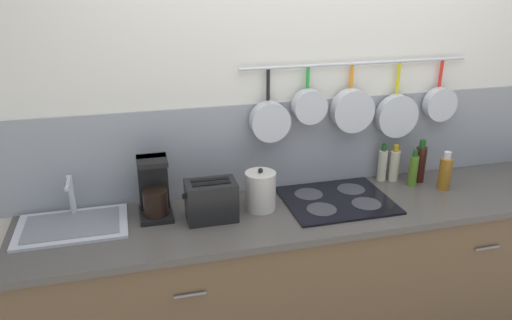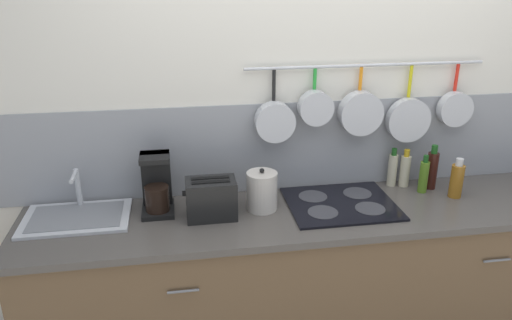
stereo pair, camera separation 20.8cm
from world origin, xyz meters
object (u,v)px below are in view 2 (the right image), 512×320
object	(u,v)px
coffee_maker	(157,187)
bottle_hot_sauce	(457,180)
bottle_sesame_oil	(405,170)
bottle_cooking_wine	(432,169)
kettle	(262,191)
bottle_dish_soap	(392,169)
bottle_vinegar	(424,176)
toaster	(211,199)

from	to	relation	value
coffee_maker	bottle_hot_sauce	xyz separation A→B (m)	(1.54, -0.10, -0.03)
bottle_sesame_oil	bottle_cooking_wine	distance (m)	0.14
bottle_sesame_oil	kettle	bearing A→B (deg)	-169.74
coffee_maker	bottle_dish_soap	bearing A→B (deg)	4.33
bottle_cooking_wine	bottle_sesame_oil	bearing A→B (deg)	158.72
kettle	bottle_vinegar	bearing A→B (deg)	3.69
bottle_dish_soap	bottle_vinegar	xyz separation A→B (m)	(0.13, -0.11, -0.00)
toaster	bottle_dish_soap	xyz separation A→B (m)	(1.01, 0.22, -0.00)
coffee_maker	bottle_vinegar	distance (m)	1.40
bottle_vinegar	bottle_hot_sauce	bearing A→B (deg)	-30.40
bottle_sesame_oil	bottle_hot_sauce	world-z (taller)	bottle_hot_sauce
bottle_vinegar	kettle	bearing A→B (deg)	-176.31
coffee_maker	bottle_cooking_wine	size ratio (longest dim) A/B	1.19
kettle	bottle_sesame_oil	world-z (taller)	kettle
bottle_cooking_wine	kettle	bearing A→B (deg)	-174.10
toaster	bottle_hot_sauce	bearing A→B (deg)	0.93
bottle_sesame_oil	coffee_maker	bearing A→B (deg)	-176.69
toaster	bottle_dish_soap	world-z (taller)	bottle_dish_soap
toaster	bottle_vinegar	world-z (taller)	bottle_vinegar
bottle_dish_soap	bottle_vinegar	distance (m)	0.17
bottle_sesame_oil	bottle_vinegar	bearing A→B (deg)	-55.35
coffee_maker	toaster	bearing A→B (deg)	-24.85
kettle	bottle_cooking_wine	bearing A→B (deg)	5.90
kettle	coffee_maker	bearing A→B (deg)	172.02
coffee_maker	bottle_vinegar	xyz separation A→B (m)	(1.40, -0.01, -0.03)
toaster	bottle_vinegar	distance (m)	1.15
bottle_dish_soap	bottle_sesame_oil	size ratio (longest dim) A/B	1.02
bottle_hot_sauce	bottle_sesame_oil	bearing A→B (deg)	139.57
bottle_dish_soap	toaster	bearing A→B (deg)	-168.02
toaster	bottle_hot_sauce	world-z (taller)	bottle_hot_sauce
coffee_maker	toaster	size ratio (longest dim) A/B	1.15
bottle_sesame_oil	toaster	bearing A→B (deg)	-169.69
bottle_sesame_oil	bottle_vinegar	world-z (taller)	bottle_sesame_oil
kettle	bottle_vinegar	distance (m)	0.89
bottle_dish_soap	bottle_hot_sauce	size ratio (longest dim) A/B	1.01
coffee_maker	bottle_cooking_wine	xyz separation A→B (m)	(1.47, 0.03, -0.01)
kettle	bottle_dish_soap	bearing A→B (deg)	12.48
coffee_maker	kettle	size ratio (longest dim) A/B	1.34
toaster	bottle_hot_sauce	distance (m)	1.29
toaster	kettle	xyz separation A→B (m)	(0.26, 0.05, 0.00)
kettle	bottle_sesame_oil	xyz separation A→B (m)	(0.82, 0.15, -0.00)
bottle_dish_soap	bottle_sesame_oil	bearing A→B (deg)	-16.40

